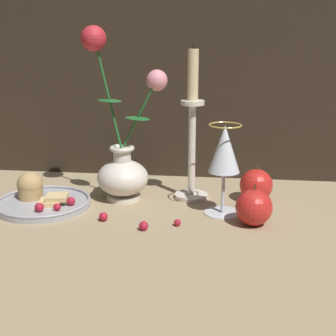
% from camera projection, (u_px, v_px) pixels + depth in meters
% --- Properties ---
extents(ground_plane, '(2.40, 2.40, 0.00)m').
position_uv_depth(ground_plane, '(145.00, 213.00, 1.01)').
color(ground_plane, '#9E8966').
rests_on(ground_plane, ground).
extents(vase, '(0.18, 0.12, 0.39)m').
position_uv_depth(vase, '(122.00, 156.00, 1.07)').
color(vase, silver).
rests_on(vase, ground_plane).
extents(plate_with_pastries, '(0.21, 0.21, 0.07)m').
position_uv_depth(plate_with_pastries, '(40.00, 198.00, 1.05)').
color(plate_with_pastries, '#A3A3A8').
rests_on(plate_with_pastries, ground_plane).
extents(wine_glass, '(0.08, 0.08, 0.19)m').
position_uv_depth(wine_glass, '(224.00, 153.00, 0.97)').
color(wine_glass, silver).
rests_on(wine_glass, ground_plane).
extents(candlestick, '(0.08, 0.08, 0.35)m').
position_uv_depth(candlestick, '(192.00, 135.00, 1.06)').
color(candlestick, silver).
rests_on(candlestick, ground_plane).
extents(apple_beside_vase, '(0.07, 0.07, 0.09)m').
position_uv_depth(apple_beside_vase, '(254.00, 207.00, 0.94)').
color(apple_beside_vase, red).
rests_on(apple_beside_vase, ground_plane).
extents(apple_near_glass, '(0.08, 0.08, 0.09)m').
position_uv_depth(apple_near_glass, '(256.00, 185.00, 1.07)').
color(apple_near_glass, red).
rests_on(apple_near_glass, ground_plane).
extents(berry_near_plate, '(0.02, 0.02, 0.02)m').
position_uv_depth(berry_near_plate, '(103.00, 217.00, 0.96)').
color(berry_near_plate, '#AD192D').
rests_on(berry_near_plate, ground_plane).
extents(berry_front_center, '(0.01, 0.01, 0.01)m').
position_uv_depth(berry_front_center, '(177.00, 223.00, 0.94)').
color(berry_front_center, '#AD192D').
rests_on(berry_front_center, ground_plane).
extents(berry_by_glass_stem, '(0.02, 0.02, 0.02)m').
position_uv_depth(berry_by_glass_stem, '(144.00, 226.00, 0.92)').
color(berry_by_glass_stem, '#AD192D').
rests_on(berry_by_glass_stem, ground_plane).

